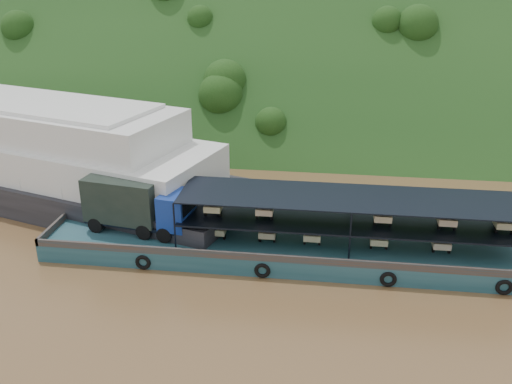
# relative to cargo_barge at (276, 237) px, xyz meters

# --- Properties ---
(ground) EXTENTS (160.00, 160.00, 0.00)m
(ground) POSITION_rel_cargo_barge_xyz_m (0.18, 0.28, -1.27)
(ground) COLOR brown
(ground) RESTS_ON ground
(hillside) EXTENTS (140.00, 39.60, 39.60)m
(hillside) POSITION_rel_cargo_barge_xyz_m (0.18, 36.28, -1.27)
(hillside) COLOR #173914
(hillside) RESTS_ON ground
(cargo_barge) EXTENTS (35.00, 7.18, 5.09)m
(cargo_barge) POSITION_rel_cargo_barge_xyz_m (0.00, 0.00, 0.00)
(cargo_barge) COLOR #133C45
(cargo_barge) RESTS_ON ground
(passenger_ferry) EXTENTS (42.67, 21.98, 8.39)m
(passenger_ferry) POSITION_rel_cargo_barge_xyz_m (-22.83, 8.46, 2.36)
(passenger_ferry) COLOR black
(passenger_ferry) RESTS_ON ground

